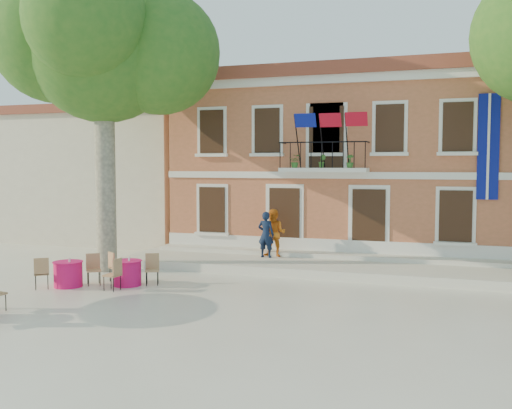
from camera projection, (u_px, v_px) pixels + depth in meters
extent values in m
plane|color=beige|center=(216.00, 293.00, 16.45)|extent=(90.00, 90.00, 0.00)
cube|color=#C76C48|center=(344.00, 169.00, 25.05)|extent=(13.00, 8.00, 7.00)
cube|color=brown|center=(345.00, 83.00, 24.78)|extent=(13.50, 8.50, 0.50)
cube|color=silver|center=(327.00, 79.00, 21.07)|extent=(13.30, 0.35, 0.35)
cube|color=silver|center=(324.00, 170.00, 20.83)|extent=(3.20, 0.90, 0.15)
cube|color=black|center=(322.00, 142.00, 20.38)|extent=(3.20, 0.04, 0.04)
cube|color=navy|center=(488.00, 147.00, 19.39)|extent=(0.70, 0.05, 3.60)
cube|color=navy|center=(295.00, 121.00, 20.28)|extent=(0.76, 0.27, 0.47)
cube|color=#B10B20|center=(320.00, 120.00, 20.00)|extent=(0.76, 0.29, 0.47)
cube|color=#B10B20|center=(345.00, 120.00, 19.72)|extent=(0.76, 0.27, 0.47)
imported|color=#26591E|center=(295.00, 161.00, 20.84)|extent=(0.43, 0.37, 0.48)
imported|color=#26591E|center=(322.00, 161.00, 20.53)|extent=(0.26, 0.21, 0.48)
imported|color=#26591E|center=(350.00, 161.00, 20.21)|extent=(0.27, 0.27, 0.48)
cube|color=beige|center=(127.00, 178.00, 29.64)|extent=(9.00, 9.00, 6.00)
cube|color=brown|center=(126.00, 116.00, 29.42)|extent=(9.40, 9.40, 0.40)
cube|color=silver|center=(316.00, 266.00, 19.98)|extent=(14.00, 3.40, 0.30)
cylinder|color=#A59E84|center=(105.00, 175.00, 19.66)|extent=(0.69, 0.69, 6.65)
sphere|color=#285A1C|center=(103.00, 44.00, 19.34)|extent=(5.32, 5.32, 5.32)
imported|color=#101C36|center=(266.00, 234.00, 20.83)|extent=(0.65, 0.45, 1.69)
imported|color=orange|center=(274.00, 233.00, 20.98)|extent=(0.87, 0.68, 1.76)
cylinder|color=#D7144F|center=(127.00, 273.00, 17.42)|extent=(0.84, 0.84, 0.75)
cylinder|color=#D7144F|center=(127.00, 261.00, 17.39)|extent=(0.90, 0.90, 0.02)
cube|color=tan|center=(112.00, 274.00, 16.72)|extent=(0.45, 0.45, 0.95)
cube|color=tan|center=(152.00, 269.00, 17.50)|extent=(0.56, 0.56, 0.95)
cube|color=tan|center=(117.00, 267.00, 18.00)|extent=(0.58, 0.58, 0.95)
cylinder|color=#D7144F|center=(68.00, 274.00, 17.23)|extent=(0.84, 0.84, 0.75)
cylinder|color=#D7144F|center=(68.00, 262.00, 17.20)|extent=(0.90, 0.90, 0.02)
cube|color=tan|center=(94.00, 270.00, 17.49)|extent=(0.59, 0.59, 0.95)
cube|color=tan|center=(42.00, 273.00, 16.96)|extent=(0.59, 0.59, 0.95)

